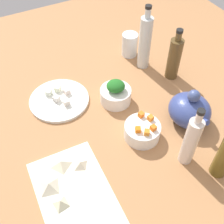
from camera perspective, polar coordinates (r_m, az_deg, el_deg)
tabletop at (r=108.25cm, az=0.00°, el=-2.29°), size 190.00×190.00×3.00cm
cutting_board at (r=90.89cm, az=-7.33°, el=-16.44°), size 35.00×23.08×1.00cm
plate_tofu at (r=115.53cm, az=-10.56°, el=2.39°), size 23.73×23.73×1.20cm
bowl_greens at (r=111.97cm, az=0.74°, el=3.35°), size 12.23×12.23×6.04cm
bowl_carrots at (r=101.00cm, az=6.09°, el=-3.84°), size 12.79×12.79×5.66cm
teapot at (r=106.80cm, az=15.39°, el=0.43°), size 17.53×15.04×15.10cm
bottle_0 at (r=124.04cm, az=6.65°, el=13.82°), size 5.29×5.29×28.89cm
bottle_2 at (r=121.76cm, az=12.43°, el=10.59°), size 5.48×5.48×23.00cm
bottle_3 at (r=91.91cm, az=15.60°, el=-5.63°), size 4.63×4.63×24.59cm
drinking_glass_0 at (r=134.29cm, az=3.59°, el=13.38°), size 7.23×7.23×10.80cm
carrot_cube_0 at (r=96.49cm, az=5.25°, el=-3.56°), size 2.41×2.41×1.80cm
carrot_cube_1 at (r=97.59cm, az=8.33°, el=-3.18°), size 1.95×1.95×1.80cm
carrot_cube_2 at (r=100.30cm, az=7.75°, el=-1.19°), size 2.06×2.06×1.80cm
carrot_cube_3 at (r=96.09cm, az=7.03°, el=-4.09°), size 2.53×2.53×1.80cm
carrot_cube_4 at (r=100.93cm, az=5.89°, el=-0.53°), size 2.21×2.21×1.80cm
chopped_greens_mound at (r=108.41cm, az=0.76°, el=5.26°), size 9.25×9.42×4.20cm
tofu_cube_0 at (r=113.87cm, az=-11.11°, el=2.66°), size 2.95×2.95×2.20cm
tofu_cube_1 at (r=116.95cm, az=-12.63°, el=3.83°), size 3.09×3.09×2.20cm
tofu_cube_2 at (r=117.82cm, az=-10.88°, el=4.61°), size 3.11×3.11×2.20cm
tofu_cube_3 at (r=111.76cm, az=-9.19°, el=1.93°), size 2.22×2.22×2.20cm
tofu_cube_4 at (r=116.08cm, az=-9.10°, el=4.12°), size 2.66×2.66×2.20cm
dumpling_0 at (r=95.22cm, az=-10.24°, el=-10.15°), size 6.35×6.28×2.25cm
dumpling_1 at (r=94.30cm, az=-6.36°, el=-10.36°), size 4.64×5.00×2.08cm
dumpling_2 at (r=88.68cm, az=-10.28°, el=-17.55°), size 5.83×5.82×2.53cm
dumpling_3 at (r=91.80cm, az=-12.55°, el=-14.26°), size 7.69×7.74×2.55cm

